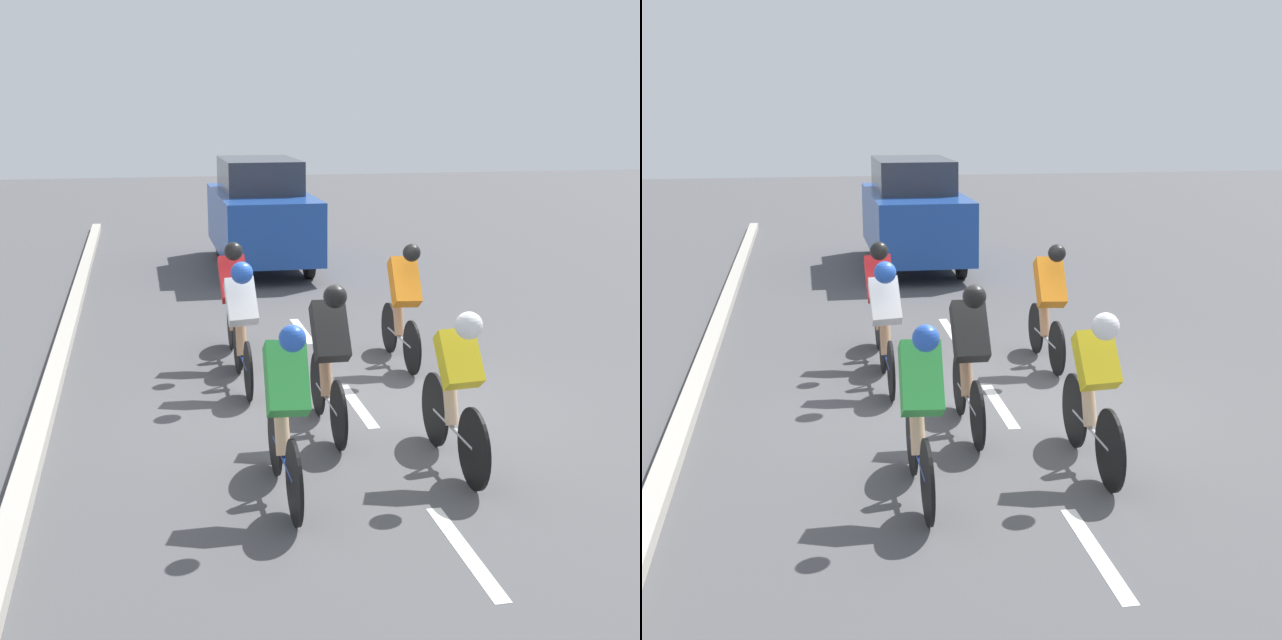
% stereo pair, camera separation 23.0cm
% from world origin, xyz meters
% --- Properties ---
extents(ground_plane, '(60.00, 60.00, 0.00)m').
position_xyz_m(ground_plane, '(0.00, 0.00, 0.00)').
color(ground_plane, '#4C4C4F').
extents(lane_stripe_near, '(0.12, 1.40, 0.01)m').
position_xyz_m(lane_stripe_near, '(0.00, 3.13, 0.00)').
color(lane_stripe_near, white).
rests_on(lane_stripe_near, ground).
extents(lane_stripe_mid, '(0.12, 1.40, 0.01)m').
position_xyz_m(lane_stripe_mid, '(0.00, -0.07, 0.00)').
color(lane_stripe_mid, white).
rests_on(lane_stripe_mid, ground).
extents(lane_stripe_far, '(0.12, 1.40, 0.01)m').
position_xyz_m(lane_stripe_far, '(0.00, -3.27, 0.00)').
color(lane_stripe_far, white).
rests_on(lane_stripe_far, ground).
extents(curb, '(0.20, 28.45, 0.14)m').
position_xyz_m(curb, '(3.20, -0.07, 0.07)').
color(curb, '#A8A399').
rests_on(curb, ground).
extents(cyclist_white, '(0.35, 1.70, 1.47)m').
position_xyz_m(cyclist_white, '(1.11, -0.90, 0.79)').
color(cyclist_white, black).
rests_on(cyclist_white, ground).
extents(cyclist_yellow, '(0.34, 1.68, 1.46)m').
position_xyz_m(cyclist_yellow, '(-0.43, 1.71, 0.77)').
color(cyclist_yellow, black).
rests_on(cyclist_yellow, ground).
extents(cyclist_red, '(0.35, 1.63, 1.52)m').
position_xyz_m(cyclist_red, '(1.08, -2.01, 0.79)').
color(cyclist_red, black).
rests_on(cyclist_red, ground).
extents(cyclist_green, '(0.34, 1.63, 1.52)m').
position_xyz_m(cyclist_green, '(1.11, 2.05, 0.79)').
color(cyclist_green, black).
rests_on(cyclist_green, ground).
extents(cyclist_orange, '(0.34, 1.61, 1.52)m').
position_xyz_m(cyclist_orange, '(-0.90, -1.43, 0.80)').
color(cyclist_orange, black).
rests_on(cyclist_orange, ground).
extents(cyclist_black, '(0.32, 1.62, 1.51)m').
position_xyz_m(cyclist_black, '(0.46, 0.66, 0.80)').
color(cyclist_black, black).
rests_on(cyclist_black, ground).
extents(support_car, '(1.70, 4.22, 2.06)m').
position_xyz_m(support_car, '(-0.13, -8.33, 1.04)').
color(support_car, black).
rests_on(support_car, ground).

